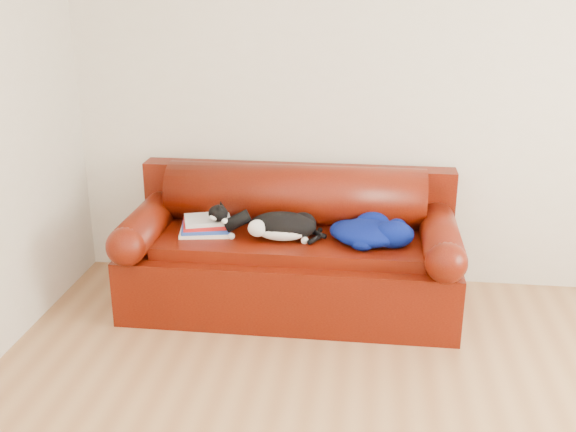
# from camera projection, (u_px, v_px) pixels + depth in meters

# --- Properties ---
(room_shell) EXTENTS (4.52, 4.02, 2.61)m
(room_shell) POSITION_uv_depth(u_px,v_px,m) (466.00, 89.00, 2.42)
(room_shell) COLOR beige
(room_shell) RESTS_ON ground
(sofa_base) EXTENTS (2.10, 0.90, 0.50)m
(sofa_base) POSITION_uv_depth(u_px,v_px,m) (291.00, 271.00, 4.38)
(sofa_base) COLOR #370502
(sofa_base) RESTS_ON ground
(sofa_back) EXTENTS (2.10, 1.01, 0.88)m
(sofa_back) POSITION_uv_depth(u_px,v_px,m) (295.00, 215.00, 4.50)
(sofa_back) COLOR #370502
(sofa_back) RESTS_ON ground
(book_stack) EXTENTS (0.35, 0.30, 0.10)m
(book_stack) POSITION_uv_depth(u_px,v_px,m) (207.00, 225.00, 4.30)
(book_stack) COLOR white
(book_stack) RESTS_ON sofa_base
(cat) EXTENTS (0.61, 0.34, 0.22)m
(cat) POSITION_uv_depth(u_px,v_px,m) (282.00, 227.00, 4.17)
(cat) COLOR black
(cat) RESTS_ON sofa_base
(blanket) EXTENTS (0.55, 0.44, 0.16)m
(blanket) POSITION_uv_depth(u_px,v_px,m) (370.00, 231.00, 4.14)
(blanket) COLOR #020848
(blanket) RESTS_ON sofa_base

